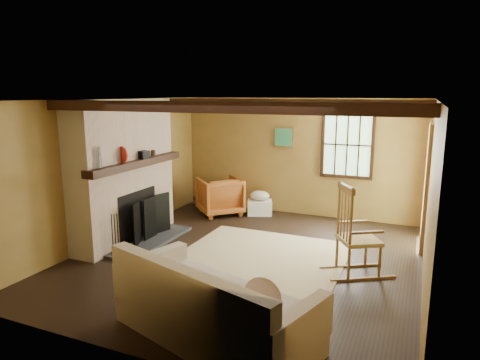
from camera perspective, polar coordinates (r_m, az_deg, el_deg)
The scene contains 10 objects.
ground at distance 6.69m, azimuth 0.84°, elevation -10.35°, with size 5.50×5.50×0.00m, color black.
room_envelope at distance 6.43m, azimuth 3.58°, elevation 3.82°, with size 5.02×5.52×2.44m.
fireplace at distance 7.49m, azimuth -15.07°, elevation 0.41°, with size 1.02×2.30×2.40m.
rug at distance 6.45m, azimuth 1.81°, elevation -11.19°, with size 2.50×3.00×0.01m, color beige.
rocking_chair at distance 6.18m, azimuth 15.16°, elevation -7.29°, with size 1.05×0.90×1.29m.
sofa at distance 4.56m, azimuth -3.87°, elevation -17.04°, with size 2.37×1.57×0.88m.
firewood_pile at distance 9.51m, azimuth -4.24°, elevation -2.92°, with size 0.71×0.13×0.26m.
laundry_basket at distance 8.96m, azimuth 2.65°, elevation -3.66°, with size 0.50×0.38×0.30m, color white.
basket_pillow at distance 8.90m, azimuth 2.66°, elevation -2.10°, with size 0.41×0.33×0.20m, color beige.
armchair at distance 8.95m, azimuth -2.71°, elevation -2.12°, with size 0.83×0.85×0.78m, color #BF6026.
Camera 1 is at (2.38, -5.74, 2.49)m, focal length 32.00 mm.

